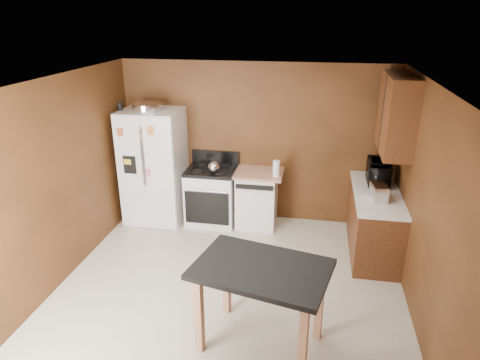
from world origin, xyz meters
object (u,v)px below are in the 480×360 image
(paper_towel, at_px, (276,169))
(refrigerator, at_px, (154,167))
(roasting_pan, at_px, (147,107))
(toaster, at_px, (379,192))
(microwave, at_px, (379,173))
(island, at_px, (261,279))
(kettle, at_px, (214,167))
(dishwasher, at_px, (257,198))
(gas_range, at_px, (212,195))
(pen_cup, at_px, (120,106))
(green_canister, at_px, (276,169))

(paper_towel, bearing_deg, refrigerator, 178.60)
(roasting_pan, distance_m, toaster, 3.51)
(microwave, height_order, island, microwave)
(kettle, xyz_separation_m, dishwasher, (0.64, 0.18, -0.54))
(paper_towel, bearing_deg, toaster, -24.64)
(paper_towel, height_order, gas_range, paper_towel)
(pen_cup, relative_size, gas_range, 0.11)
(pen_cup, distance_m, paper_towel, 2.51)
(pen_cup, xyz_separation_m, dishwasher, (2.06, 0.17, -1.41))
(green_canister, height_order, island, green_canister)
(pen_cup, xyz_separation_m, island, (2.47, -2.44, -1.08))
(gas_range, xyz_separation_m, island, (1.13, -2.59, 0.31))
(paper_towel, relative_size, dishwasher, 0.27)
(kettle, xyz_separation_m, green_canister, (0.92, 0.23, -0.05))
(refrigerator, height_order, gas_range, refrigerator)
(toaster, bearing_deg, island, -132.88)
(roasting_pan, xyz_separation_m, island, (2.07, -2.49, -1.08))
(toaster, height_order, dishwasher, toaster)
(roasting_pan, xyz_separation_m, refrigerator, (0.02, 0.03, -0.95))
(pen_cup, distance_m, gas_range, 1.94)
(roasting_pan, distance_m, pen_cup, 0.41)
(microwave, xyz_separation_m, gas_range, (-2.47, 0.14, -0.59))
(green_canister, bearing_deg, roasting_pan, -175.07)
(microwave, bearing_deg, paper_towel, 88.93)
(kettle, bearing_deg, island, -66.54)
(paper_towel, height_order, dishwasher, paper_towel)
(paper_towel, bearing_deg, pen_cup, -179.10)
(green_canister, bearing_deg, island, -87.08)
(toaster, bearing_deg, pen_cup, 162.78)
(kettle, relative_size, toaster, 0.62)
(kettle, relative_size, gas_range, 0.16)
(refrigerator, xyz_separation_m, dishwasher, (1.63, 0.09, -0.45))
(paper_towel, relative_size, refrigerator, 0.13)
(dishwasher, bearing_deg, paper_towel, -23.79)
(toaster, bearing_deg, refrigerator, 160.23)
(pen_cup, height_order, green_canister, pen_cup)
(microwave, xyz_separation_m, island, (-1.34, -2.45, -0.27))
(pen_cup, bearing_deg, refrigerator, 11.10)
(paper_towel, xyz_separation_m, green_canister, (-0.02, 0.18, -0.07))
(kettle, relative_size, island, 0.13)
(pen_cup, relative_size, dishwasher, 0.13)
(island, bearing_deg, refrigerator, 128.96)
(kettle, height_order, toaster, toaster)
(microwave, bearing_deg, dishwasher, 84.83)
(toaster, bearing_deg, green_canister, 141.82)
(refrigerator, relative_size, dishwasher, 2.02)
(paper_towel, relative_size, green_canister, 2.44)
(roasting_pan, relative_size, dishwasher, 0.49)
(island, bearing_deg, toaster, 55.24)
(roasting_pan, xyz_separation_m, pen_cup, (-0.41, -0.05, 0.00))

